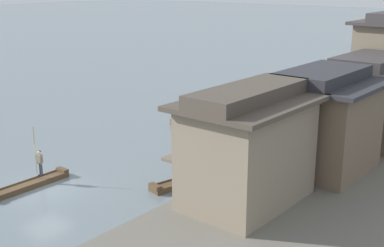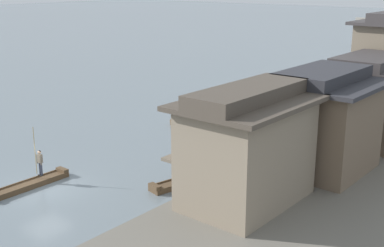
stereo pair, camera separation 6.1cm
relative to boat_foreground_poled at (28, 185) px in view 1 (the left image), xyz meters
The scene contains 10 objects.
ground_plane 1.09m from the boat_foreground_poled, 23.52° to the left, with size 400.00×400.00×0.00m, color slate.
boat_foreground_poled is the anchor object (origin of this frame).
boatman_person 1.63m from the boat_foreground_poled, 91.14° to the left, with size 0.57×0.26×3.04m.
boat_moored_nearest 9.60m from the boat_foreground_poled, 44.04° to the left, with size 2.07×5.41×0.50m.
boat_moored_second 16.67m from the boat_foreground_poled, 93.90° to the left, with size 2.75×3.31×0.47m.
boat_moored_third 37.57m from the boat_foreground_poled, 79.67° to the left, with size 1.44×5.11×0.75m.
boat_moored_far 22.86m from the boat_foreground_poled, 72.06° to the left, with size 1.28×4.93×0.55m.
house_waterfront_nearest 13.57m from the boat_foreground_poled, 23.71° to the left, with size 5.56×7.61×6.14m.
house_waterfront_second 17.88m from the boat_foreground_poled, 43.94° to the left, with size 6.82×6.71×6.14m.
house_waterfront_tall 23.44m from the boat_foreground_poled, 56.61° to the left, with size 7.08×6.32×6.14m.
Camera 1 is at (24.48, -16.06, 12.06)m, focal length 47.82 mm.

